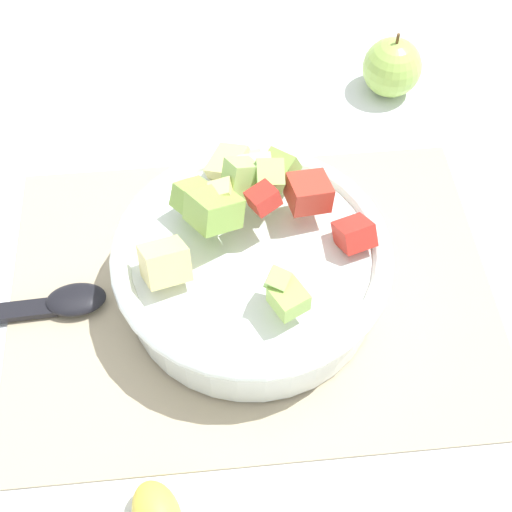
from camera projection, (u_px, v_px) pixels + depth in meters
ground_plane at (252, 293)px, 0.68m from camera, size 2.40×2.40×0.00m
placemat at (252, 291)px, 0.67m from camera, size 0.46×0.34×0.01m
salad_bowl at (255, 259)px, 0.64m from camera, size 0.25×0.25×0.13m
serving_spoon at (39, 307)px, 0.65m from camera, size 0.19×0.04×0.01m
whole_apple at (392, 67)px, 0.81m from camera, size 0.07×0.07×0.08m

